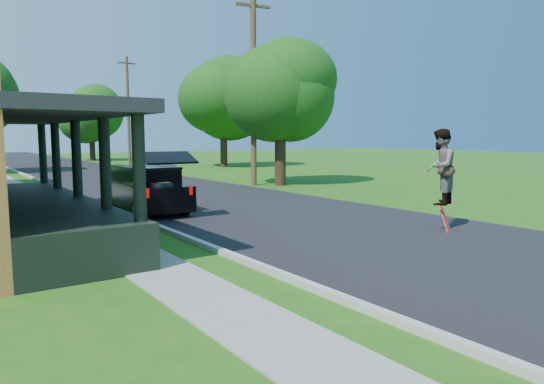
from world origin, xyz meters
TOP-DOWN VIEW (x-y plane):
  - ground at (0.00, 0.00)m, footprint 140.00×140.00m
  - street at (0.00, 20.00)m, footprint 8.00×120.00m
  - curb at (-4.05, 20.00)m, footprint 0.15×120.00m
  - sidewalk at (-5.60, 20.00)m, footprint 1.30×120.00m
  - black_suv at (-3.20, 7.92)m, footprint 1.79×4.40m
  - skateboarder at (1.96, 0.52)m, footprint 1.18×1.06m
  - skateboard at (2.02, 0.36)m, footprint 0.46×0.52m
  - tree_right_near at (5.52, 12.54)m, footprint 6.55×6.24m
  - tree_right_mid at (10.87, 27.70)m, footprint 7.72×7.81m
  - tree_right_far at (4.95, 44.91)m, footprint 6.83×6.59m
  - utility_pole_near at (4.50, 13.34)m, footprint 1.82×0.46m
  - utility_pole_far at (4.50, 31.96)m, footprint 1.41×0.23m

SIDE VIEW (x-z plane):
  - ground at x=0.00m, z-range 0.00..0.00m
  - street at x=0.00m, z-range -0.01..0.01m
  - curb at x=-4.05m, z-range -0.06..0.06m
  - sidewalk at x=-5.60m, z-range -0.01..0.01m
  - skateboard at x=2.02m, z-range -0.12..0.66m
  - black_suv at x=-3.20m, z-range -0.24..1.79m
  - skateboarder at x=1.96m, z-range 0.67..2.67m
  - utility_pole_far at x=4.50m, z-range 0.13..9.00m
  - utility_pole_near at x=4.50m, z-range 0.16..9.70m
  - tree_right_near at x=5.52m, z-range 1.11..8.98m
  - tree_right_far at x=4.95m, z-range 1.07..9.19m
  - tree_right_mid at x=10.87m, z-range 1.42..11.46m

